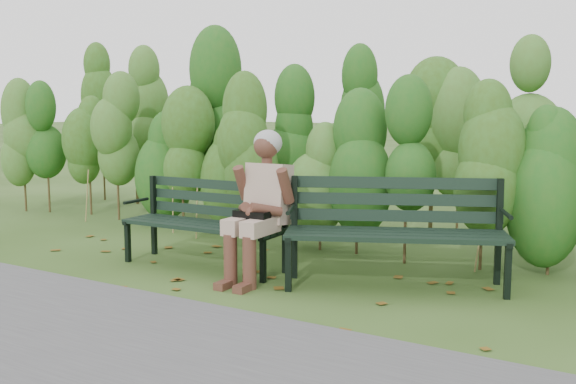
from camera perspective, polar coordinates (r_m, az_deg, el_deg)
The scene contains 7 objects.
ground at distance 6.19m, azimuth -1.70°, elevation -7.27°, with size 80.00×80.00×0.00m, color #2A4514.
footpath at distance 4.59m, azimuth -17.24°, elevation -12.95°, with size 60.00×2.50×0.01m, color #474749.
hedge_band at distance 7.61m, azimuth 5.95°, elevation 5.09°, with size 11.04×1.67×2.42m.
leaf_litter at distance 6.13m, azimuth -2.01°, elevation -7.40°, with size 5.92×2.02×0.01m.
bench_left at distance 6.59m, azimuth -6.72°, elevation -2.03°, with size 1.68×0.59×0.83m.
bench_right at distance 5.91m, azimuth 9.08°, elevation -2.59°, with size 1.96×1.32×0.94m.
seated_woman at distance 6.02m, azimuth -2.36°, elevation -0.49°, with size 0.56×0.82×1.34m.
Camera 1 is at (3.26, -5.01, 1.60)m, focal length 42.00 mm.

